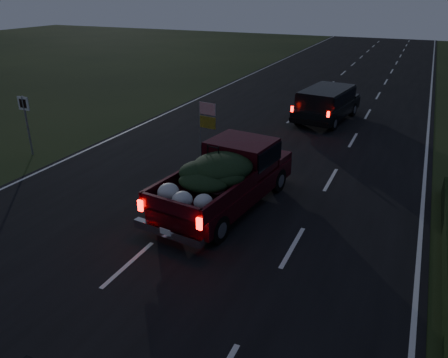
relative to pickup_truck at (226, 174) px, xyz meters
The scene contains 5 objects.
ground 4.30m from the pickup_truck, 102.87° to the right, with size 120.00×120.00×0.00m, color black.
road_asphalt 4.29m from the pickup_truck, 102.87° to the right, with size 14.00×120.00×0.02m, color black.
route_sign 9.49m from the pickup_truck, behind, with size 0.55×0.08×2.50m.
pickup_truck is the anchor object (origin of this frame).
lead_suv 11.18m from the pickup_truck, 86.03° to the left, with size 2.71×5.17×1.42m.
Camera 1 is at (6.06, -7.50, 6.48)m, focal length 35.00 mm.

